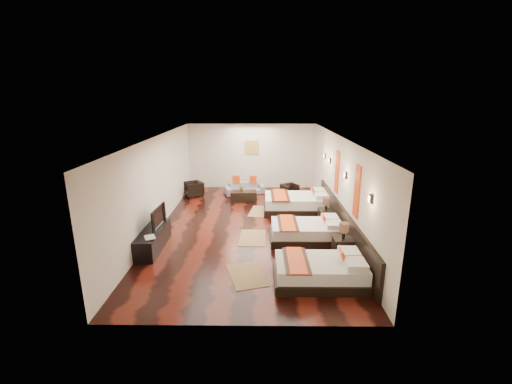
{
  "coord_description": "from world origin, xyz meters",
  "views": [
    {
      "loc": [
        0.34,
        -9.95,
        3.98
      ],
      "look_at": [
        0.23,
        0.13,
        1.1
      ],
      "focal_mm": 23.89,
      "sensor_mm": 36.0,
      "label": 1
    }
  ],
  "objects_px": {
    "sofa": "(245,188)",
    "coffee_table": "(244,196)",
    "nightstand_b": "(326,215)",
    "nightstand_a": "(343,245)",
    "armchair_left": "(194,189)",
    "bed_near": "(321,271)",
    "book": "(145,238)",
    "bed_mid": "(307,231)",
    "figurine": "(160,213)",
    "bed_far": "(298,203)",
    "table_plant": "(242,188)",
    "armchair_right": "(290,190)",
    "tv_console": "(153,239)",
    "tv": "(155,217)"
  },
  "relations": [
    {
      "from": "book",
      "to": "bed_mid",
      "type": "bearing_deg",
      "value": 16.12
    },
    {
      "from": "bed_mid",
      "to": "table_plant",
      "type": "bearing_deg",
      "value": 118.85
    },
    {
      "from": "bed_near",
      "to": "bed_mid",
      "type": "bearing_deg",
      "value": 89.99
    },
    {
      "from": "nightstand_b",
      "to": "book",
      "type": "relative_size",
      "value": 2.63
    },
    {
      "from": "nightstand_a",
      "to": "figurine",
      "type": "distance_m",
      "value": 5.12
    },
    {
      "from": "coffee_table",
      "to": "sofa",
      "type": "bearing_deg",
      "value": 90.0
    },
    {
      "from": "tv_console",
      "to": "table_plant",
      "type": "relative_size",
      "value": 7.55
    },
    {
      "from": "bed_far",
      "to": "armchair_left",
      "type": "bearing_deg",
      "value": 155.81
    },
    {
      "from": "bed_near",
      "to": "book",
      "type": "height_order",
      "value": "bed_near"
    },
    {
      "from": "sofa",
      "to": "coffee_table",
      "type": "xyz_separation_m",
      "value": [
        0.0,
        -1.05,
        -0.04
      ]
    },
    {
      "from": "bed_far",
      "to": "armchair_right",
      "type": "height_order",
      "value": "bed_far"
    },
    {
      "from": "bed_far",
      "to": "coffee_table",
      "type": "height_order",
      "value": "bed_far"
    },
    {
      "from": "nightstand_b",
      "to": "table_plant",
      "type": "bearing_deg",
      "value": 138.64
    },
    {
      "from": "figurine",
      "to": "armchair_right",
      "type": "relative_size",
      "value": 0.59
    },
    {
      "from": "tv_console",
      "to": "tv",
      "type": "bearing_deg",
      "value": 70.94
    },
    {
      "from": "bed_mid",
      "to": "coffee_table",
      "type": "height_order",
      "value": "bed_mid"
    },
    {
      "from": "figurine",
      "to": "armchair_right",
      "type": "xyz_separation_m",
      "value": [
        4.06,
        4.06,
        -0.46
      ]
    },
    {
      "from": "bed_near",
      "to": "table_plant",
      "type": "distance_m",
      "value": 6.3
    },
    {
      "from": "nightstand_b",
      "to": "figurine",
      "type": "relative_size",
      "value": 2.49
    },
    {
      "from": "bed_near",
      "to": "table_plant",
      "type": "xyz_separation_m",
      "value": [
        -2.05,
        5.95,
        0.26
      ]
    },
    {
      "from": "nightstand_b",
      "to": "tv_console",
      "type": "relative_size",
      "value": 0.48
    },
    {
      "from": "tv_console",
      "to": "book",
      "type": "bearing_deg",
      "value": -90.0
    },
    {
      "from": "book",
      "to": "figurine",
      "type": "bearing_deg",
      "value": 90.0
    },
    {
      "from": "bed_far",
      "to": "nightstand_b",
      "type": "height_order",
      "value": "bed_far"
    },
    {
      "from": "nightstand_b",
      "to": "figurine",
      "type": "distance_m",
      "value": 5.07
    },
    {
      "from": "bed_near",
      "to": "coffee_table",
      "type": "xyz_separation_m",
      "value": [
        -1.97,
        5.89,
        -0.06
      ]
    },
    {
      "from": "bed_near",
      "to": "figurine",
      "type": "bearing_deg",
      "value": 149.89
    },
    {
      "from": "sofa",
      "to": "coffee_table",
      "type": "distance_m",
      "value": 1.05
    },
    {
      "from": "figurine",
      "to": "sofa",
      "type": "xyz_separation_m",
      "value": [
        2.23,
        4.51,
        -0.49
      ]
    },
    {
      "from": "book",
      "to": "armchair_left",
      "type": "relative_size",
      "value": 0.49
    },
    {
      "from": "bed_mid",
      "to": "nightstand_b",
      "type": "bearing_deg",
      "value": 59.18
    },
    {
      "from": "figurine",
      "to": "armchair_left",
      "type": "height_order",
      "value": "figurine"
    },
    {
      "from": "nightstand_b",
      "to": "sofa",
      "type": "bearing_deg",
      "value": 128.23
    },
    {
      "from": "nightstand_a",
      "to": "tv",
      "type": "relative_size",
      "value": 0.92
    },
    {
      "from": "bed_near",
      "to": "nightstand_a",
      "type": "relative_size",
      "value": 2.17
    },
    {
      "from": "sofa",
      "to": "tv_console",
      "type": "bearing_deg",
      "value": -130.14
    },
    {
      "from": "tv_console",
      "to": "book",
      "type": "height_order",
      "value": "book"
    },
    {
      "from": "nightstand_b",
      "to": "tv_console",
      "type": "height_order",
      "value": "nightstand_b"
    },
    {
      "from": "nightstand_a",
      "to": "sofa",
      "type": "xyz_separation_m",
      "value": [
        -2.72,
        5.76,
        -0.09
      ]
    },
    {
      "from": "bed_mid",
      "to": "armchair_left",
      "type": "relative_size",
      "value": 3.01
    },
    {
      "from": "bed_near",
      "to": "tv",
      "type": "distance_m",
      "value": 4.55
    },
    {
      "from": "armchair_left",
      "to": "armchair_right",
      "type": "height_order",
      "value": "armchair_left"
    },
    {
      "from": "tv_console",
      "to": "table_plant",
      "type": "height_order",
      "value": "table_plant"
    },
    {
      "from": "coffee_table",
      "to": "table_plant",
      "type": "bearing_deg",
      "value": 142.24
    },
    {
      "from": "coffee_table",
      "to": "bed_far",
      "type": "bearing_deg",
      "value": -30.73
    },
    {
      "from": "nightstand_a",
      "to": "figurine",
      "type": "xyz_separation_m",
      "value": [
        -4.95,
        1.25,
        0.4
      ]
    },
    {
      "from": "nightstand_a",
      "to": "nightstand_b",
      "type": "bearing_deg",
      "value": 90.0
    },
    {
      "from": "nightstand_a",
      "to": "armchair_left",
      "type": "bearing_deg",
      "value": 131.74
    },
    {
      "from": "tv_console",
      "to": "figurine",
      "type": "xyz_separation_m",
      "value": [
        0.0,
        0.8,
        0.45
      ]
    },
    {
      "from": "nightstand_a",
      "to": "coffee_table",
      "type": "relative_size",
      "value": 0.92
    }
  ]
}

